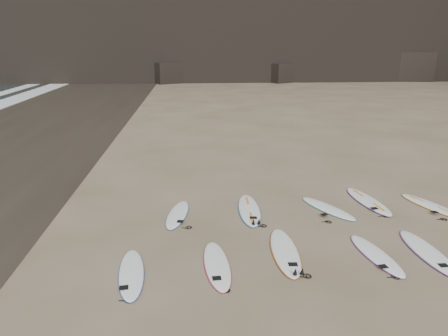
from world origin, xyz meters
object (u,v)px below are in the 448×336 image
(surfboard_9, at_px, (431,205))
(surfboard_1, at_px, (217,264))
(surfboard_8, at_px, (368,201))
(surfboard_0, at_px, (131,273))
(surfboard_2, at_px, (285,251))
(surfboard_7, at_px, (328,208))
(surfboard_4, at_px, (428,252))
(surfboard_5, at_px, (178,214))
(surfboard_3, at_px, (376,255))
(surfboard_6, at_px, (249,209))

(surfboard_9, bearing_deg, surfboard_1, -174.59)
(surfboard_8, relative_size, surfboard_9, 1.12)
(surfboard_0, xyz_separation_m, surfboard_2, (3.74, 0.81, 0.01))
(surfboard_7, bearing_deg, surfboard_1, -164.86)
(surfboard_0, distance_m, surfboard_8, 8.31)
(surfboard_4, distance_m, surfboard_5, 7.02)
(surfboard_4, bearing_deg, surfboard_7, 116.05)
(surfboard_2, xyz_separation_m, surfboard_3, (2.23, -0.34, -0.01))
(surfboard_2, bearing_deg, surfboard_3, -6.12)
(surfboard_0, distance_m, surfboard_4, 7.34)
(surfboard_7, height_order, surfboard_9, surfboard_9)
(surfboard_4, bearing_deg, surfboard_5, 153.53)
(surfboard_6, xyz_separation_m, surfboard_9, (5.89, -0.06, -0.01))
(surfboard_7, distance_m, surfboard_8, 1.61)
(surfboard_6, xyz_separation_m, surfboard_8, (4.03, 0.46, -0.00))
(surfboard_3, relative_size, surfboard_8, 0.86)
(surfboard_3, bearing_deg, surfboard_8, 62.46)
(surfboard_1, relative_size, surfboard_7, 1.05)
(surfboard_6, distance_m, surfboard_8, 4.05)
(surfboard_2, distance_m, surfboard_9, 6.03)
(surfboard_2, xyz_separation_m, surfboard_5, (-2.79, 2.64, -0.01))
(surfboard_3, height_order, surfboard_6, surfboard_6)
(surfboard_1, xyz_separation_m, surfboard_3, (3.99, 0.21, -0.00))
(surfboard_3, distance_m, surfboard_9, 4.41)
(surfboard_1, distance_m, surfboard_2, 1.84)
(surfboard_2, relative_size, surfboard_6, 0.99)
(surfboard_6, bearing_deg, surfboard_0, -129.25)
(surfboard_5, relative_size, surfboard_9, 0.95)
(surfboard_3, relative_size, surfboard_4, 0.88)
(surfboard_7, relative_size, surfboard_9, 0.97)
(surfboard_1, xyz_separation_m, surfboard_6, (1.21, 3.40, 0.00))
(surfboard_2, bearing_deg, surfboard_9, 30.04)
(surfboard_7, bearing_deg, surfboard_8, -7.85)
(surfboard_9, bearing_deg, surfboard_5, 161.26)
(surfboard_4, xyz_separation_m, surfboard_7, (-1.62, 3.11, -0.01))
(surfboard_0, bearing_deg, surfboard_4, -2.58)
(surfboard_1, height_order, surfboard_5, surfboard_1)
(surfboard_4, height_order, surfboard_8, surfboard_8)
(surfboard_4, bearing_deg, surfboard_9, 58.81)
(surfboard_1, height_order, surfboard_9, surfboard_1)
(surfboard_0, height_order, surfboard_6, surfboard_6)
(surfboard_1, bearing_deg, surfboard_7, 38.40)
(surfboard_3, distance_m, surfboard_6, 4.23)
(surfboard_4, bearing_deg, surfboard_3, 179.41)
(surfboard_4, distance_m, surfboard_8, 3.63)
(surfboard_3, relative_size, surfboard_5, 1.01)
(surfboard_1, relative_size, surfboard_8, 0.90)
(surfboard_4, height_order, surfboard_9, surfboard_4)
(surfboard_8, bearing_deg, surfboard_4, -96.04)
(surfboard_1, distance_m, surfboard_8, 6.51)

